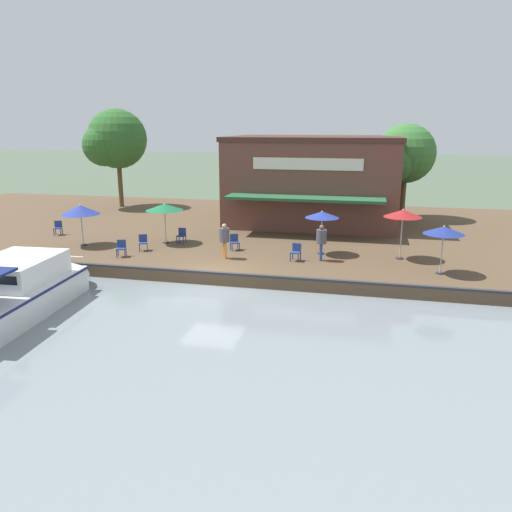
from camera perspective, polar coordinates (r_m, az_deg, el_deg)
ground_plane at (r=22.56m, az=-5.04°, el=-3.57°), size 220.00×220.00×0.00m
quay_deck at (r=32.77m, az=0.82°, el=2.82°), size 22.00×56.00×0.60m
quay_edge_fender at (r=22.46m, az=-5.00°, el=-1.91°), size 0.20×50.40×0.10m
waterfront_restaurant at (r=34.24m, az=6.65°, el=8.64°), size 9.79×11.17×5.76m
patio_umbrella_far_corner at (r=28.93m, az=-19.43°, el=5.01°), size 2.09×2.09×2.29m
patio_umbrella_back_row at (r=25.61m, az=7.56°, el=4.68°), size 1.74×1.74×2.26m
patio_umbrella_by_entrance at (r=28.31m, az=-10.42°, el=5.51°), size 2.09×2.09×2.27m
patio_umbrella_mid_patio_right at (r=23.43m, az=20.68°, el=2.75°), size 1.77×1.77×2.20m
patio_umbrella_near_quay_edge at (r=25.43m, az=16.44°, el=4.67°), size 1.85×1.85×2.51m
cafe_chair_under_first_umbrella at (r=32.57m, az=-21.69°, el=3.09°), size 0.57×0.57×0.85m
cafe_chair_beside_entrance at (r=26.12m, az=-15.14°, el=0.96°), size 0.56×0.56×0.85m
cafe_chair_facing_river at (r=26.58m, az=-2.47°, el=1.71°), size 0.60×0.60×0.85m
cafe_chair_back_row_seat at (r=28.45m, az=-8.51°, el=2.42°), size 0.45×0.45×0.85m
cafe_chair_mid_patio at (r=24.52m, az=4.59°, el=0.56°), size 0.50×0.50×0.85m
cafe_chair_far_corner_seat at (r=27.12m, az=-12.78°, el=1.61°), size 0.59×0.59×0.85m
person_at_quay_edge at (r=24.77m, az=-3.63°, el=2.24°), size 0.50×0.50×1.77m
person_near_entrance at (r=24.52m, az=7.48°, el=2.04°), size 0.50×0.50×1.78m
motorboat_nearest_quay at (r=21.42m, az=-25.95°, el=-3.68°), size 9.07×3.79×2.23m
tree_behind_restaurant at (r=41.90m, az=-15.94°, el=12.57°), size 4.89×4.65×7.74m
tree_upstream_bank at (r=36.59m, az=16.51°, el=10.97°), size 4.29×4.09×6.60m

